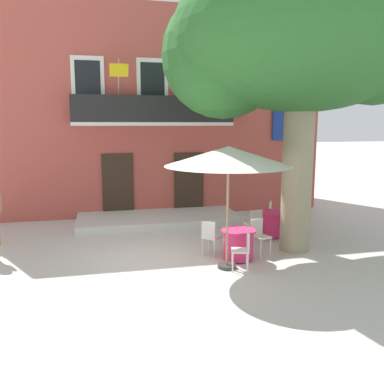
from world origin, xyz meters
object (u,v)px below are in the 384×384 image
object	(u,v)px
cafe_umbrella	(228,157)
cafe_chair_near_tree_0	(259,234)
cafe_chair_middle_1	(273,214)
cafe_table_middle	(274,224)
cafe_chair_near_tree_2	(243,248)
cafe_chair_middle_2	(254,222)
cafe_table_near_tree	(238,244)
cafe_chair_middle_0	(299,222)
cafe_chair_near_tree_1	(210,235)
plane_tree	(298,39)

from	to	relation	value
cafe_umbrella	cafe_chair_near_tree_0	bearing A→B (deg)	36.05
cafe_chair_middle_1	cafe_umbrella	distance (m)	4.41
cafe_table_middle	cafe_umbrella	size ratio (longest dim) A/B	0.30
cafe_chair_near_tree_2	cafe_chair_middle_2	size ratio (longest dim) A/B	1.00
cafe_chair_near_tree_0	cafe_chair_near_tree_2	world-z (taller)	same
cafe_table_near_tree	cafe_chair_near_tree_0	size ratio (longest dim) A/B	0.95
cafe_chair_middle_0	cafe_chair_near_tree_2	bearing A→B (deg)	-140.60
cafe_table_near_tree	cafe_chair_middle_2	world-z (taller)	cafe_chair_middle_2
cafe_chair_middle_0	cafe_chair_near_tree_1	bearing A→B (deg)	-164.84
cafe_table_near_tree	cafe_umbrella	world-z (taller)	cafe_umbrella
cafe_chair_near_tree_0	cafe_chair_near_tree_1	world-z (taller)	same
cafe_chair_near_tree_0	cafe_umbrella	bearing A→B (deg)	-143.95
cafe_chair_middle_0	cafe_table_middle	bearing A→B (deg)	134.46
cafe_chair_near_tree_1	cafe_chair_middle_1	world-z (taller)	same
cafe_chair_near_tree_1	cafe_table_middle	distance (m)	2.68
plane_tree	cafe_chair_middle_0	xyz separation A→B (m)	(0.63, 0.76, -4.88)
cafe_chair_near_tree_1	cafe_chair_middle_2	size ratio (longest dim) A/B	1.00
cafe_chair_middle_0	cafe_chair_middle_2	distance (m)	1.28
plane_tree	cafe_chair_near_tree_0	bearing A→B (deg)	-170.61
cafe_chair_near_tree_2	cafe_table_middle	world-z (taller)	cafe_chair_near_tree_2
cafe_chair_near_tree_0	cafe_chair_middle_0	world-z (taller)	same
cafe_table_near_tree	cafe_chair_middle_0	distance (m)	2.59
cafe_chair_near_tree_0	cafe_chair_near_tree_1	size ratio (longest dim) A/B	1.00
cafe_chair_middle_2	cafe_table_near_tree	bearing A→B (deg)	-123.68
cafe_table_middle	plane_tree	bearing A→B (deg)	-94.61
cafe_chair_near_tree_1	cafe_umbrella	distance (m)	2.30
cafe_chair_near_tree_2	cafe_chair_middle_1	xyz separation A→B (m)	(2.18, 3.21, 0.00)
plane_tree	cafe_table_near_tree	distance (m)	5.30
plane_tree	cafe_table_middle	bearing A→B (deg)	85.39
plane_tree	cafe_chair_middle_2	world-z (taller)	plane_tree
plane_tree	cafe_chair_near_tree_1	bearing A→B (deg)	-179.48
cafe_umbrella	cafe_chair_middle_2	bearing A→B (deg)	54.00
cafe_table_near_tree	cafe_chair_middle_2	distance (m)	1.85
cafe_table_near_tree	cafe_table_middle	size ratio (longest dim) A/B	1.00
plane_tree	cafe_chair_near_tree_2	xyz separation A→B (m)	(-1.78, -1.22, -4.88)
cafe_table_middle	cafe_umbrella	bearing A→B (deg)	-133.95
cafe_table_middle	cafe_chair_middle_0	bearing A→B (deg)	-45.54
cafe_chair_middle_0	cafe_umbrella	world-z (taller)	cafe_umbrella
plane_tree	cafe_chair_middle_0	bearing A→B (deg)	50.08
cafe_chair_near_tree_1	cafe_umbrella	xyz separation A→B (m)	(0.14, -0.97, 2.08)
cafe_chair_near_tree_0	cafe_table_middle	world-z (taller)	cafe_chair_near_tree_0
cafe_chair_near_tree_0	cafe_chair_middle_2	size ratio (longest dim) A/B	1.00
cafe_chair_near_tree_1	cafe_chair_middle_2	world-z (taller)	same
cafe_chair_near_tree_2	cafe_umbrella	world-z (taller)	cafe_umbrella
cafe_chair_near_tree_0	cafe_chair_near_tree_2	size ratio (longest dim) A/B	1.00
plane_tree	cafe_chair_middle_1	bearing A→B (deg)	78.57
cafe_chair_middle_2	cafe_chair_middle_0	bearing A→B (deg)	-13.56
cafe_chair_middle_0	cafe_chair_near_tree_0	bearing A→B (deg)	-150.08
cafe_chair_middle_2	cafe_chair_near_tree_2	bearing A→B (deg)	-117.10
plane_tree	cafe_chair_near_tree_2	distance (m)	5.34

